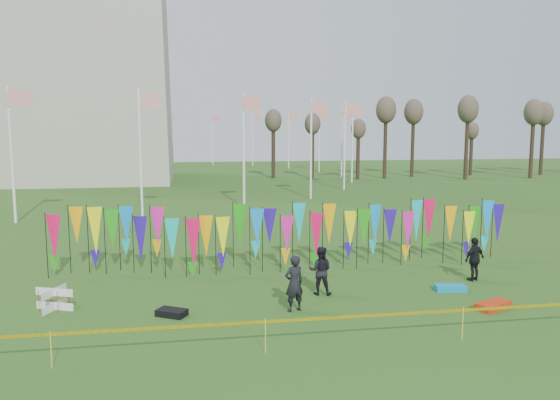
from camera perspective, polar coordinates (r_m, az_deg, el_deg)
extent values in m
plane|color=#2A4A15|center=(15.60, 5.43, -13.34)|extent=(160.00, 160.00, 0.00)
cylinder|color=white|center=(64.60, 6.48, 6.00)|extent=(0.16, 0.16, 8.00)
plane|color=red|center=(64.78, 7.04, 8.92)|extent=(1.40, 0.00, 1.40)
cylinder|color=white|center=(71.36, 4.13, 6.16)|extent=(0.16, 0.16, 8.00)
plane|color=red|center=(71.51, 4.63, 8.80)|extent=(1.40, 0.00, 1.40)
cylinder|color=white|center=(77.38, 0.91, 6.27)|extent=(0.16, 0.16, 8.00)
plane|color=red|center=(77.50, 1.36, 8.71)|extent=(1.40, 0.00, 1.40)
cylinder|color=white|center=(82.45, -2.89, 6.33)|extent=(0.16, 0.16, 8.00)
plane|color=red|center=(82.53, -2.48, 8.63)|extent=(1.40, 0.00, 1.40)
cylinder|color=white|center=(86.42, -7.08, 6.33)|extent=(0.16, 0.16, 8.00)
plane|color=red|center=(86.46, -6.71, 8.53)|extent=(1.40, 0.00, 1.40)
cylinder|color=white|center=(89.18, -11.52, 6.27)|extent=(0.16, 0.16, 8.00)
plane|color=red|center=(89.17, -11.19, 8.40)|extent=(1.40, 0.00, 1.40)
cylinder|color=white|center=(90.66, -16.11, 6.15)|extent=(0.16, 0.16, 8.00)
plane|color=red|center=(90.60, -15.81, 8.25)|extent=(1.40, 0.00, 1.40)
cylinder|color=white|center=(90.82, -20.75, 5.96)|extent=(0.16, 0.16, 8.00)
plane|color=red|center=(90.71, -20.47, 8.06)|extent=(1.40, 0.00, 1.40)
cylinder|color=white|center=(89.66, -25.35, 5.72)|extent=(0.16, 0.16, 8.00)
plane|color=red|center=(89.50, -25.10, 7.85)|extent=(1.40, 0.00, 1.40)
cylinder|color=white|center=(35.59, -26.24, 4.20)|extent=(0.16, 0.16, 8.00)
plane|color=red|center=(35.44, -25.61, 9.57)|extent=(1.40, 0.00, 1.40)
cylinder|color=white|center=(35.18, -14.38, 4.70)|extent=(0.16, 0.16, 8.00)
plane|color=red|center=(35.15, -13.57, 10.10)|extent=(1.40, 0.00, 1.40)
cylinder|color=white|center=(38.05, -3.81, 5.10)|extent=(0.16, 0.16, 8.00)
plane|color=red|center=(38.13, -2.94, 10.07)|extent=(1.40, 0.00, 1.40)
cylinder|color=white|center=(43.39, 3.27, 5.38)|extent=(0.16, 0.16, 8.00)
plane|color=red|center=(43.53, 4.08, 9.73)|extent=(1.40, 0.00, 1.40)
cylinder|color=white|center=(50.12, 6.78, 5.61)|extent=(0.16, 0.16, 8.00)
plane|color=red|center=(50.30, 7.50, 9.37)|extent=(1.40, 0.00, 1.40)
cylinder|color=white|center=(57.39, 7.57, 5.82)|extent=(0.16, 0.16, 8.00)
plane|color=red|center=(57.58, 8.20, 9.10)|extent=(1.40, 0.00, 1.40)
cylinder|color=black|center=(22.03, -23.02, -4.47)|extent=(0.03, 0.03, 2.42)
cone|color=#EB0D4E|center=(21.90, -22.35, -3.62)|extent=(0.64, 0.64, 1.60)
cylinder|color=black|center=(21.89, -21.43, -4.46)|extent=(0.03, 0.03, 2.42)
cone|color=#FFA908|center=(21.77, -20.75, -3.60)|extent=(0.64, 0.64, 1.60)
cylinder|color=black|center=(21.77, -19.83, -4.45)|extent=(0.03, 0.03, 2.42)
cone|color=#FFF90D|center=(21.66, -19.14, -3.59)|extent=(0.64, 0.64, 1.60)
cylinder|color=black|center=(21.66, -18.21, -4.44)|extent=(0.03, 0.03, 2.42)
cone|color=#1DA112|center=(21.56, -17.51, -3.57)|extent=(0.64, 0.64, 1.60)
cylinder|color=black|center=(21.58, -16.58, -4.42)|extent=(0.03, 0.03, 2.42)
cone|color=#0D87E9|center=(21.48, -15.87, -3.55)|extent=(0.64, 0.64, 1.60)
cylinder|color=black|center=(21.51, -14.93, -4.40)|extent=(0.03, 0.03, 2.42)
cone|color=#2A1199|center=(21.42, -14.21, -3.52)|extent=(0.64, 0.64, 1.60)
cylinder|color=black|center=(21.46, -13.28, -4.37)|extent=(0.03, 0.03, 2.42)
cone|color=#F01A97|center=(21.38, -12.55, -3.49)|extent=(0.64, 0.64, 1.60)
cylinder|color=black|center=(21.43, -11.61, -4.34)|extent=(0.03, 0.03, 2.42)
cone|color=#0CB9BD|center=(21.35, -10.89, -3.46)|extent=(0.64, 0.64, 1.60)
cylinder|color=black|center=(21.41, -9.95, -4.31)|extent=(0.03, 0.03, 2.42)
cone|color=#EB0D4E|center=(21.35, -9.22, -3.42)|extent=(0.64, 0.64, 1.60)
cylinder|color=black|center=(21.41, -8.29, -4.27)|extent=(0.03, 0.03, 2.42)
cone|color=#FFA908|center=(21.36, -7.55, -3.39)|extent=(0.64, 0.64, 1.60)
cylinder|color=black|center=(21.44, -6.62, -4.23)|extent=(0.03, 0.03, 2.42)
cone|color=#FFF90D|center=(21.39, -5.89, -3.35)|extent=(0.64, 0.64, 1.60)
cylinder|color=black|center=(21.48, -4.96, -4.19)|extent=(0.03, 0.03, 2.42)
cone|color=#1DA112|center=(21.43, -4.23, -3.30)|extent=(0.64, 0.64, 1.60)
cylinder|color=black|center=(21.53, -3.31, -4.14)|extent=(0.03, 0.03, 2.42)
cone|color=#0D87E9|center=(21.50, -2.58, -3.26)|extent=(0.64, 0.64, 1.60)
cylinder|color=black|center=(21.61, -1.67, -4.09)|extent=(0.03, 0.03, 2.42)
cone|color=#2A1199|center=(21.58, -0.94, -3.21)|extent=(0.64, 0.64, 1.60)
cylinder|color=black|center=(21.70, -0.05, -4.04)|extent=(0.03, 0.03, 2.42)
cone|color=#F01A97|center=(21.68, 0.69, -3.16)|extent=(0.64, 0.64, 1.60)
cylinder|color=black|center=(21.81, 1.57, -3.99)|extent=(0.03, 0.03, 2.42)
cone|color=#0CB9BD|center=(21.80, 2.29, -3.11)|extent=(0.64, 0.64, 1.60)
cylinder|color=black|center=(21.93, 3.16, -3.93)|extent=(0.03, 0.03, 2.42)
cone|color=#EB0D4E|center=(21.93, 3.88, -3.05)|extent=(0.64, 0.64, 1.60)
cylinder|color=black|center=(22.08, 4.74, -3.87)|extent=(0.03, 0.03, 2.42)
cone|color=#FFA908|center=(22.09, 5.45, -3.00)|extent=(0.64, 0.64, 1.60)
cylinder|color=black|center=(22.24, 6.29, -3.81)|extent=(0.03, 0.03, 2.42)
cone|color=#FFF90D|center=(22.25, 7.00, -2.94)|extent=(0.64, 0.64, 1.60)
cylinder|color=black|center=(22.41, 7.82, -3.74)|extent=(0.03, 0.03, 2.42)
cone|color=#1DA112|center=(22.44, 8.52, -2.88)|extent=(0.64, 0.64, 1.60)
cylinder|color=black|center=(22.60, 9.32, -3.68)|extent=(0.03, 0.03, 2.42)
cone|color=#0D87E9|center=(22.63, 10.01, -2.83)|extent=(0.64, 0.64, 1.60)
cylinder|color=black|center=(22.81, 10.80, -3.61)|extent=(0.03, 0.03, 2.42)
cone|color=#2A1199|center=(22.85, 11.48, -2.77)|extent=(0.64, 0.64, 1.60)
cylinder|color=black|center=(23.03, 12.25, -3.54)|extent=(0.03, 0.03, 2.42)
cone|color=#F01A97|center=(23.08, 12.92, -2.70)|extent=(0.64, 0.64, 1.60)
cylinder|color=black|center=(23.27, 13.68, -3.47)|extent=(0.03, 0.03, 2.42)
cone|color=#0CB9BD|center=(23.32, 14.33, -2.64)|extent=(0.64, 0.64, 1.60)
cylinder|color=black|center=(23.52, 15.07, -3.40)|extent=(0.03, 0.03, 2.42)
cone|color=#EB0D4E|center=(23.58, 15.71, -2.58)|extent=(0.64, 0.64, 1.60)
cylinder|color=black|center=(23.78, 16.43, -3.33)|extent=(0.03, 0.03, 2.42)
cone|color=#FFA908|center=(23.85, 17.07, -2.52)|extent=(0.64, 0.64, 1.60)
cylinder|color=black|center=(24.06, 17.76, -3.26)|extent=(0.03, 0.03, 2.42)
cone|color=#FFF90D|center=(24.13, 18.38, -2.46)|extent=(0.64, 0.64, 1.60)
cylinder|color=black|center=(24.35, 19.06, -3.19)|extent=(0.03, 0.03, 2.42)
cone|color=#1DA112|center=(24.43, 19.67, -2.40)|extent=(0.64, 0.64, 1.60)
cylinder|color=black|center=(24.65, 20.33, -3.12)|extent=(0.03, 0.03, 2.42)
cone|color=#0D87E9|center=(24.73, 20.93, -2.34)|extent=(0.64, 0.64, 1.60)
cylinder|color=black|center=(24.96, 21.57, -3.05)|extent=(0.03, 0.03, 2.42)
cone|color=#2A1199|center=(25.05, 22.15, -2.28)|extent=(0.64, 0.64, 1.60)
cube|color=#FFDC05|center=(14.14, 6.87, -12.05)|extent=(26.00, 0.01, 0.08)
cylinder|color=yellow|center=(14.10, -22.58, -14.24)|extent=(0.02, 0.02, 0.90)
cylinder|color=yellow|center=(13.86, -1.36, -14.03)|extent=(0.02, 0.02, 0.90)
cylinder|color=yellow|center=(15.35, 17.91, -12.24)|extent=(0.02, 0.02, 0.90)
cylinder|color=#37291B|center=(58.95, 0.03, 5.14)|extent=(0.44, 0.44, 6.40)
ellipsoid|color=brown|center=(58.91, 0.03, 8.41)|extent=(1.92, 1.92, 2.56)
cylinder|color=#37291B|center=(59.75, 3.83, 5.16)|extent=(0.44, 0.44, 6.40)
ellipsoid|color=brown|center=(59.71, 3.86, 8.38)|extent=(1.92, 1.92, 2.56)
cylinder|color=#37291B|center=(60.80, 7.52, 5.15)|extent=(0.44, 0.44, 6.40)
ellipsoid|color=brown|center=(60.76, 7.57, 8.32)|extent=(1.92, 1.92, 2.56)
cylinder|color=#37291B|center=(62.09, 11.06, 5.12)|extent=(0.44, 0.44, 6.40)
ellipsoid|color=brown|center=(62.05, 11.14, 8.22)|extent=(1.92, 1.92, 2.56)
cylinder|color=#37291B|center=(63.60, 14.45, 5.08)|extent=(0.44, 0.44, 6.40)
ellipsoid|color=brown|center=(63.57, 14.55, 8.10)|extent=(1.92, 1.92, 2.56)
cylinder|color=#37291B|center=(65.33, 17.67, 5.02)|extent=(0.44, 0.44, 6.40)
ellipsoid|color=brown|center=(65.30, 17.78, 7.96)|extent=(1.92, 1.92, 2.56)
cylinder|color=#37291B|center=(67.25, 20.71, 4.95)|extent=(0.44, 0.44, 6.40)
ellipsoid|color=brown|center=(67.22, 20.84, 7.81)|extent=(1.92, 1.92, 2.56)
cylinder|color=#37291B|center=(69.35, 23.58, 4.87)|extent=(0.44, 0.44, 6.40)
ellipsoid|color=brown|center=(69.32, 23.72, 7.64)|extent=(1.92, 1.92, 2.56)
cylinder|color=#37291B|center=(71.61, 26.27, 4.78)|extent=(0.44, 0.44, 6.40)
ellipsoid|color=brown|center=(71.58, 26.42, 7.47)|extent=(1.92, 1.92, 2.56)
cylinder|color=red|center=(18.09, -23.70, -9.81)|extent=(0.02, 0.02, 0.71)
cylinder|color=red|center=(17.95, -21.74, -9.84)|extent=(0.02, 0.02, 0.71)
cylinder|color=red|center=(18.67, -23.23, -9.26)|extent=(0.02, 0.02, 0.71)
cylinder|color=red|center=(18.53, -21.34, -9.28)|extent=(0.02, 0.02, 0.71)
imported|color=black|center=(16.76, 1.48, -8.69)|extent=(0.76, 0.65, 1.74)
imported|color=black|center=(18.46, 4.24, -7.37)|extent=(0.90, 0.71, 1.63)
imported|color=black|center=(21.27, 19.66, -5.84)|extent=(1.08, 0.85, 1.61)
cube|color=#0D91CC|center=(19.86, 17.37, -8.76)|extent=(1.09, 0.68, 0.20)
cube|color=red|center=(18.38, 21.38, -10.23)|extent=(1.29, 0.97, 0.22)
cube|color=black|center=(16.87, -11.25, -11.47)|extent=(1.00, 0.87, 0.20)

